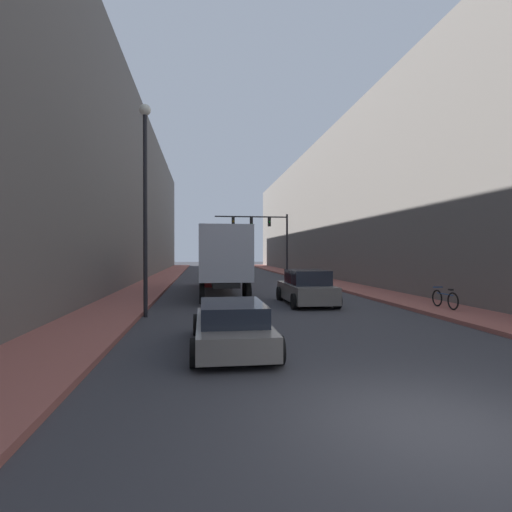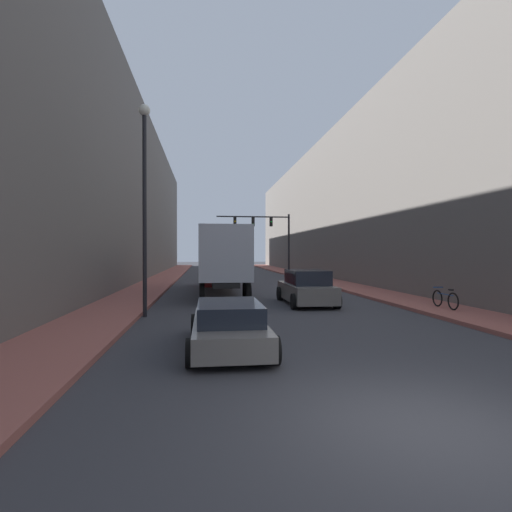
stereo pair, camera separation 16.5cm
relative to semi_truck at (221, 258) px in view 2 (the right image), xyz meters
The scene contains 11 objects.
ground_plane 19.65m from the semi_truck, 83.76° to the right, with size 200.00×200.00×0.00m, color #38383D.
sidewalk_right 14.08m from the semi_truck, 49.46° to the left, with size 2.75×80.00×0.15m.
sidewalk_left 11.81m from the semi_truck, 114.42° to the left, with size 2.75×80.00×0.15m.
building_right 17.75m from the semi_truck, 38.24° to the left, with size 6.00×80.00×13.82m.
building_left 15.07m from the semi_truck, 130.94° to the left, with size 6.00×80.00×15.40m.
semi_truck is the anchor object (origin of this frame).
sedan_car 14.38m from the semi_truck, 91.42° to the right, with size 2.05×4.69×1.21m.
suv_car 7.24m from the semi_truck, 57.22° to the right, with size 2.17×4.70×1.65m.
traffic_signal_gantry 16.55m from the semi_truck, 70.43° to the left, with size 7.48×0.35×6.40m.
street_lamp 9.92m from the semi_truck, 110.28° to the right, with size 0.44×0.44×8.18m.
parked_bicycle 12.92m from the semi_truck, 45.43° to the right, with size 0.44×1.82×0.86m.
Camera 2 is at (-3.08, -5.25, 2.49)m, focal length 28.00 mm.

